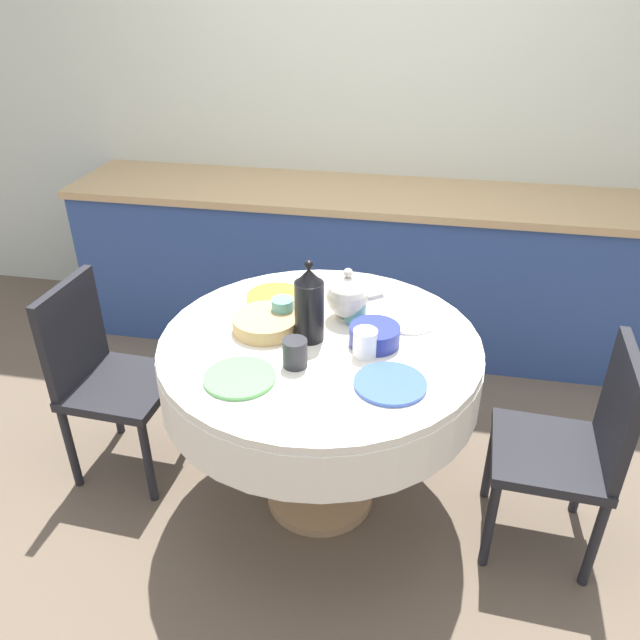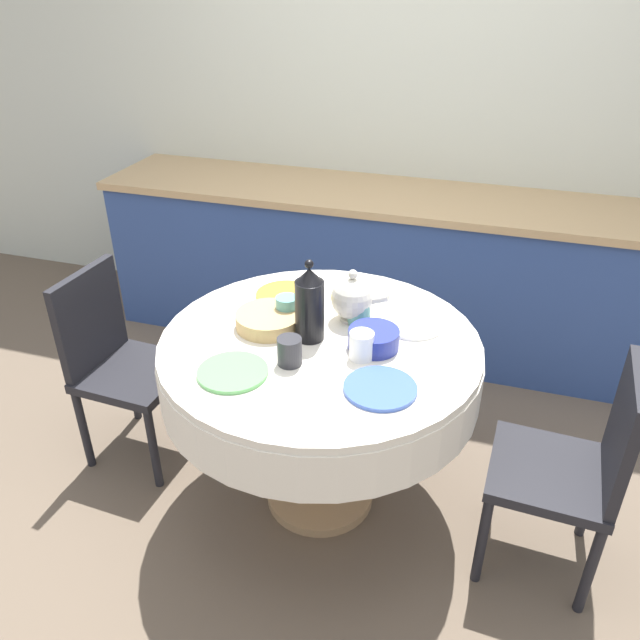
% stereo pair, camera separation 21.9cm
% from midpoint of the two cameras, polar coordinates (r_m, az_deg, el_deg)
% --- Properties ---
extents(ground_plane, '(12.00, 12.00, 0.00)m').
position_cam_midpoint_polar(ground_plane, '(2.72, -2.39, -15.89)').
color(ground_plane, brown).
extents(wall_back, '(7.00, 0.05, 2.60)m').
position_cam_midpoint_polar(wall_back, '(3.61, 3.45, 19.56)').
color(wall_back, beige).
rests_on(wall_back, ground_plane).
extents(kitchen_counter, '(3.24, 0.64, 0.89)m').
position_cam_midpoint_polar(kitchen_counter, '(3.55, 2.30, 4.89)').
color(kitchen_counter, '#2D4784').
rests_on(kitchen_counter, ground_plane).
extents(dining_table, '(1.17, 1.17, 0.78)m').
position_cam_midpoint_polar(dining_table, '(2.30, -2.73, -4.61)').
color(dining_table, tan).
rests_on(dining_table, ground_plane).
extents(chair_left, '(0.42, 0.42, 0.87)m').
position_cam_midpoint_polar(chair_left, '(2.36, 19.80, -10.68)').
color(chair_left, black).
rests_on(chair_left, ground_plane).
extents(chair_right, '(0.42, 0.42, 0.87)m').
position_cam_midpoint_polar(chair_right, '(2.76, -21.39, -4.46)').
color(chair_right, black).
rests_on(chair_right, ground_plane).
extents(plate_near_left, '(0.23, 0.23, 0.01)m').
position_cam_midpoint_polar(plate_near_left, '(2.05, -10.40, -5.31)').
color(plate_near_left, '#5BA85B').
rests_on(plate_near_left, dining_table).
extents(cup_near_left, '(0.08, 0.08, 0.10)m').
position_cam_midpoint_polar(cup_near_left, '(2.07, -5.34, -3.11)').
color(cup_near_left, '#28282D').
rests_on(cup_near_left, dining_table).
extents(plate_near_right, '(0.23, 0.23, 0.01)m').
position_cam_midpoint_polar(plate_near_right, '(2.00, 3.31, -5.94)').
color(plate_near_right, '#3856AD').
rests_on(plate_near_right, dining_table).
extents(cup_near_right, '(0.08, 0.08, 0.10)m').
position_cam_midpoint_polar(cup_near_right, '(2.12, 1.20, -2.19)').
color(cup_near_right, white).
rests_on(cup_near_right, dining_table).
extents(plate_far_left, '(0.23, 0.23, 0.01)m').
position_cam_midpoint_polar(plate_far_left, '(2.51, -6.57, 2.05)').
color(plate_far_left, yellow).
rests_on(plate_far_left, dining_table).
extents(cup_far_left, '(0.08, 0.08, 0.10)m').
position_cam_midpoint_polar(cup_far_left, '(2.32, -6.12, 0.76)').
color(cup_far_left, '#5BA39E').
rests_on(cup_far_left, dining_table).
extents(plate_far_right, '(0.23, 0.23, 0.01)m').
position_cam_midpoint_polar(plate_far_right, '(2.36, 5.35, 0.11)').
color(plate_far_right, white).
rests_on(plate_far_right, dining_table).
extents(cup_far_right, '(0.08, 0.08, 0.10)m').
position_cam_midpoint_polar(cup_far_right, '(2.31, 0.53, 0.87)').
color(cup_far_right, '#5BA39E').
rests_on(cup_far_right, dining_table).
extents(coffee_carafe, '(0.10, 0.10, 0.31)m').
position_cam_midpoint_polar(coffee_carafe, '(2.17, -3.87, 1.30)').
color(coffee_carafe, black).
rests_on(coffee_carafe, dining_table).
extents(teapot, '(0.22, 0.16, 0.21)m').
position_cam_midpoint_polar(teapot, '(2.31, -0.13, 2.07)').
color(teapot, silver).
rests_on(teapot, dining_table).
extents(bread_basket, '(0.25, 0.25, 0.06)m').
position_cam_midpoint_polar(bread_basket, '(2.29, -7.71, -0.35)').
color(bread_basket, tan).
rests_on(bread_basket, dining_table).
extents(fruit_bowl, '(0.18, 0.18, 0.07)m').
position_cam_midpoint_polar(fruit_bowl, '(2.18, 2.17, -1.51)').
color(fruit_bowl, navy).
rests_on(fruit_bowl, dining_table).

